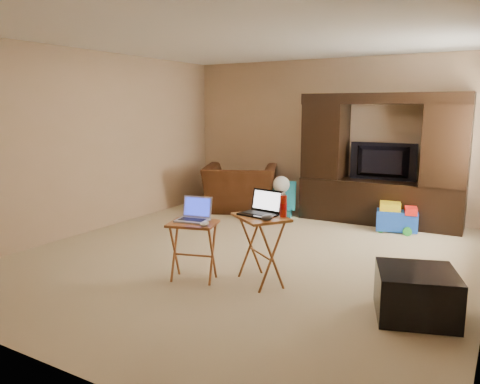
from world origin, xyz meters
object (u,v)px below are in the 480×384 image
Objects in this scene: plush_toy at (273,209)px; water_bottle at (283,206)px; entertainment_center at (382,159)px; mouse_left at (205,224)px; laptop_left at (192,210)px; laptop_right at (258,203)px; television at (382,162)px; recliner at (241,188)px; child_rocker at (277,200)px; tray_table_right at (261,250)px; ottoman at (416,294)px; tray_table_left at (193,251)px; mouse_right at (267,217)px; push_toy at (397,217)px.

water_bottle is at bearing -61.64° from plush_toy.
entertainment_center is 3.56m from mouse_left.
laptop_right is (0.61, 0.27, 0.08)m from laptop_left.
mouse_left is at bearing 74.39° from television.
laptop_left is at bearing -82.28° from plush_toy.
laptop_right reaches higher than recliner.
tray_table_right reaches higher than child_rocker.
entertainment_center is 3.78× the size of ottoman.
television is 1.57× the size of ottoman.
recliner is at bearing 101.64° from laptop_left.
laptop_right is at bearing 10.48° from tray_table_left.
laptop_right reaches higher than child_rocker.
water_bottle is (1.20, -2.21, 0.58)m from plush_toy.
entertainment_center reaches higher than laptop_left.
tray_table_left reaches higher than child_rocker.
tray_table_left is 0.42m from laptop_left.
entertainment_center is 3.24m from mouse_right.
mouse_left is (-0.39, -0.37, -0.18)m from laptop_right.
television is 1.75× the size of push_toy.
entertainment_center is 4.05× the size of child_rocker.
recliner is at bearing 159.06° from tray_table_right.
tray_table_right is at bearing 7.44° from tray_table_left.
tray_table_right is at bearing 100.37° from recliner.
laptop_left reaches higher than child_rocker.
television is at bearing 88.02° from entertainment_center.
child_rocker reaches higher than push_toy.
tray_table_right is 1.91× the size of laptop_right.
recliner is 0.82m from child_rocker.
tray_table_right is at bearing -87.32° from child_rocker.
tray_table_left is at bearing 71.13° from television.
push_toy is at bearing 105.09° from ottoman.
recliner is 5.61× the size of water_bottle.
ottoman is 1.98m from mouse_left.
mouse_left is at bearing -97.50° from child_rocker.
television reaches higher than tray_table_left.
mouse_right reaches higher than tray_table_left.
child_rocker is at bearing -162.60° from entertainment_center.
tray_table_right is 0.41m from mouse_right.
mouse_right is (1.20, -2.71, 0.42)m from child_rocker.
push_toy is 0.93× the size of tray_table_left.
tray_table_left is (0.45, -2.86, 0.01)m from child_rocker.
laptop_right is 2.58× the size of mouse_right.
mouse_right reaches higher than push_toy.
ottoman is at bearing 106.86° from television.
television reaches higher than laptop_left.
laptop_left reaches higher than tray_table_left.
water_bottle is (0.85, 0.33, 0.07)m from laptop_left.
plush_toy is 2.50m from tray_table_right.
television reaches higher than recliner.
entertainment_center is at bearing 109.14° from ottoman.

